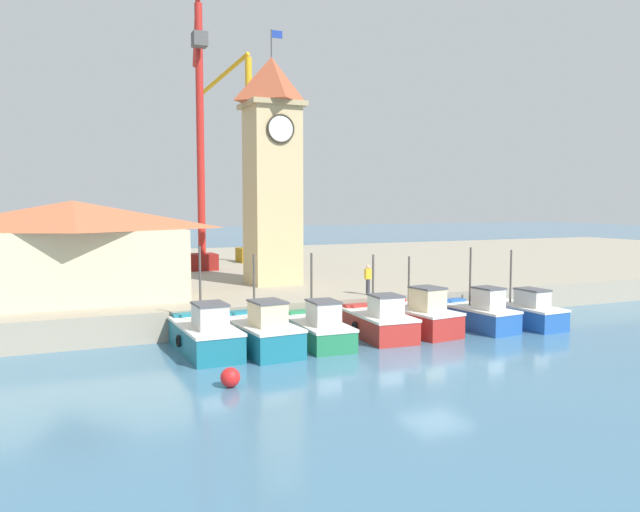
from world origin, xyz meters
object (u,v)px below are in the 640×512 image
(fishing_boat_left_inner, at_px, (317,329))
(fishing_boat_center, at_px, (417,317))
(fishing_boat_far_left, at_px, (205,335))
(fishing_boat_right_inner, at_px, (520,312))
(fishing_boat_mid_left, at_px, (378,322))
(dock_worker_near_tower, at_px, (368,279))
(port_crane_far, at_px, (201,165))
(warehouse_left, at_px, (74,250))
(fishing_boat_left_outer, at_px, (260,332))
(fishing_boat_mid_right, at_px, (478,314))
(clock_tower, at_px, (272,165))
(port_crane_near, at_px, (248,183))
(mooring_buoy, at_px, (230,377))

(fishing_boat_left_inner, bearing_deg, fishing_boat_center, 2.96)
(fishing_boat_far_left, distance_m, fishing_boat_right_inner, 16.44)
(fishing_boat_mid_left, bearing_deg, fishing_boat_far_left, 178.54)
(dock_worker_near_tower, bearing_deg, port_crane_far, 107.26)
(fishing_boat_center, height_order, warehouse_left, warehouse_left)
(port_crane_far, bearing_deg, fishing_boat_right_inner, -60.65)
(fishing_boat_center, bearing_deg, dock_worker_near_tower, 99.74)
(fishing_boat_left_outer, bearing_deg, fishing_boat_mid_left, 2.45)
(fishing_boat_far_left, distance_m, fishing_boat_mid_left, 8.22)
(fishing_boat_mid_right, distance_m, warehouse_left, 20.49)
(fishing_boat_left_inner, height_order, fishing_boat_right_inner, fishing_boat_left_inner)
(clock_tower, distance_m, dock_worker_near_tower, 9.65)
(fishing_boat_mid_left, distance_m, port_crane_far, 22.45)
(fishing_boat_left_outer, xyz_separation_m, fishing_boat_mid_right, (11.46, -0.06, -0.04))
(fishing_boat_left_outer, xyz_separation_m, port_crane_near, (7.50, 25.31, 7.21))
(fishing_boat_far_left, distance_m, port_crane_near, 27.66)
(fishing_boat_center, distance_m, port_crane_far, 22.71)
(fishing_boat_mid_left, height_order, fishing_boat_mid_right, fishing_boat_mid_right)
(fishing_boat_left_outer, height_order, port_crane_far, port_crane_far)
(fishing_boat_mid_right, height_order, port_crane_near, port_crane_near)
(port_crane_near, distance_m, dock_worker_near_tower, 21.78)
(fishing_boat_mid_right, height_order, fishing_boat_right_inner, fishing_boat_mid_right)
(fishing_boat_far_left, height_order, port_crane_near, port_crane_near)
(fishing_boat_center, distance_m, fishing_boat_mid_right, 3.30)
(fishing_boat_left_outer, xyz_separation_m, port_crane_far, (2.43, 20.77, 8.37))
(fishing_boat_left_outer, bearing_deg, fishing_boat_far_left, 168.55)
(fishing_boat_mid_right, bearing_deg, port_crane_near, 98.88)
(fishing_boat_left_inner, height_order, warehouse_left, warehouse_left)
(port_crane_far, bearing_deg, fishing_boat_left_outer, -96.66)
(fishing_boat_center, height_order, dock_worker_near_tower, fishing_boat_center)
(fishing_boat_mid_left, relative_size, mooring_buoy, 6.84)
(fishing_boat_left_inner, xyz_separation_m, fishing_boat_right_inner, (11.42, -0.25, -0.00))
(fishing_boat_mid_right, relative_size, mooring_buoy, 6.58)
(fishing_boat_far_left, distance_m, fishing_boat_left_outer, 2.33)
(clock_tower, distance_m, warehouse_left, 12.64)
(fishing_boat_far_left, xyz_separation_m, port_crane_far, (4.71, 20.31, 8.38))
(fishing_boat_center, bearing_deg, mooring_buoy, -154.55)
(fishing_boat_center, bearing_deg, fishing_boat_right_inner, -5.08)
(fishing_boat_far_left, relative_size, fishing_boat_right_inner, 1.00)
(clock_tower, relative_size, warehouse_left, 1.39)
(fishing_boat_mid_left, bearing_deg, dock_worker_near_tower, 68.21)
(fishing_boat_mid_right, height_order, dock_worker_near_tower, fishing_boat_mid_right)
(fishing_boat_center, relative_size, port_crane_far, 0.25)
(fishing_boat_mid_left, xyz_separation_m, clock_tower, (-1.47, 10.58, 7.90))
(fishing_boat_far_left, bearing_deg, fishing_boat_left_inner, -3.23)
(clock_tower, distance_m, port_crane_near, 14.80)
(fishing_boat_left_inner, bearing_deg, fishing_boat_right_inner, -1.23)
(fishing_boat_far_left, distance_m, warehouse_left, 9.62)
(fishing_boat_mid_left, height_order, fishing_boat_center, fishing_boat_mid_left)
(clock_tower, bearing_deg, fishing_boat_left_outer, -112.36)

